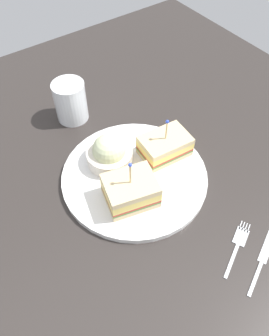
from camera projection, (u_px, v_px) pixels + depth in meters
The scene contains 8 objects.
ground_plane at pixel (134, 181), 68.93cm from camera, with size 115.82×115.82×2.00cm, color #2D2826.
plate at pixel (134, 176), 67.67cm from camera, with size 29.49×29.49×1.22cm, color white.
sandwich_half_front at pixel (165, 146), 68.91cm from camera, with size 10.51×7.69×9.53cm.
sandwich_half_back at pixel (131, 191), 61.38cm from camera, with size 10.92×9.57×10.51cm.
coleslaw_bowl at pixel (109, 153), 67.41cm from camera, with size 9.45×9.45×6.80cm.
drink_glass at pixel (71, 103), 76.44cm from camera, with size 7.36×7.36×9.50cm.
fork at pixel (239, 242), 58.89cm from camera, with size 11.16×6.26×0.35cm.
knife at pixel (264, 257), 57.18cm from camera, with size 12.91×6.45×0.35cm.
Camera 1 is at (23.81, 33.64, 54.31)cm, focal length 35.55 mm.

